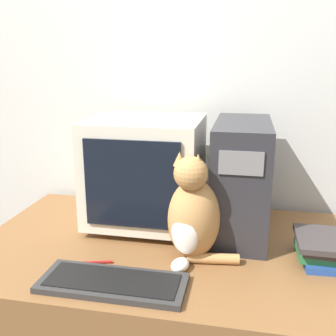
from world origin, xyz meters
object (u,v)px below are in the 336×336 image
object	(u,v)px
computer_tower	(241,178)
crt_monitor	(146,171)
cat	(193,215)
keyboard	(113,283)
pen	(87,263)
book_stack	(322,249)

from	to	relation	value
computer_tower	crt_monitor	bearing A→B (deg)	-179.95
crt_monitor	cat	world-z (taller)	crt_monitor
keyboard	pen	world-z (taller)	keyboard
computer_tower	keyboard	world-z (taller)	computer_tower
crt_monitor	book_stack	xyz separation A→B (m)	(0.62, -0.19, -0.17)
crt_monitor	pen	xyz separation A→B (m)	(-0.11, -0.35, -0.21)
cat	computer_tower	bearing A→B (deg)	74.73
crt_monitor	computer_tower	distance (m)	0.36
computer_tower	pen	size ratio (longest dim) A/B	2.83
cat	book_stack	xyz separation A→B (m)	(0.41, 0.05, -0.10)
book_stack	computer_tower	bearing A→B (deg)	144.73
keyboard	cat	world-z (taller)	cat
keyboard	pen	size ratio (longest dim) A/B	2.71
computer_tower	book_stack	bearing A→B (deg)	-35.27
book_stack	pen	bearing A→B (deg)	-167.66
crt_monitor	book_stack	distance (m)	0.67
crt_monitor	book_stack	size ratio (longest dim) A/B	2.09
computer_tower	book_stack	world-z (taller)	computer_tower
cat	pen	bearing A→B (deg)	-145.83
computer_tower	pen	world-z (taller)	computer_tower
computer_tower	pen	bearing A→B (deg)	-143.04
crt_monitor	pen	size ratio (longest dim) A/B	2.67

